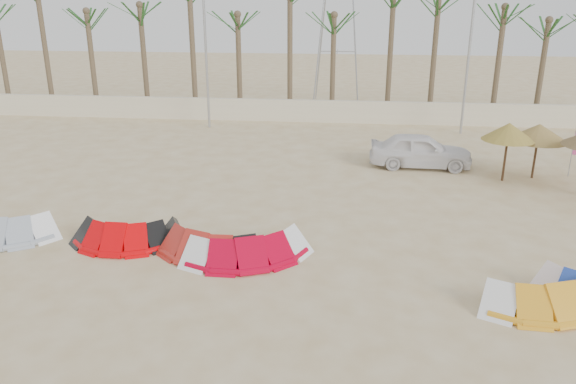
# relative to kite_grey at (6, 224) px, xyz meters

# --- Properties ---
(ground) EXTENTS (120.00, 120.00, 0.00)m
(ground) POSITION_rel_kite_grey_xyz_m (8.79, -4.50, -0.42)
(ground) COLOR beige
(ground) RESTS_ON ground
(boundary_wall) EXTENTS (60.00, 0.30, 1.30)m
(boundary_wall) POSITION_rel_kite_grey_xyz_m (8.79, 17.50, 0.23)
(boundary_wall) COLOR beige
(boundary_wall) RESTS_ON ground
(palm_line) EXTENTS (52.00, 4.00, 7.70)m
(palm_line) POSITION_rel_kite_grey_xyz_m (9.46, 19.00, 6.03)
(palm_line) COLOR brown
(palm_line) RESTS_ON ground
(lamp_b) EXTENTS (1.25, 0.14, 11.00)m
(lamp_b) POSITION_rel_kite_grey_xyz_m (2.83, 15.50, 5.35)
(lamp_b) COLOR #A5A8AD
(lamp_b) RESTS_ON ground
(lamp_c) EXTENTS (1.25, 0.14, 11.00)m
(lamp_c) POSITION_rel_kite_grey_xyz_m (16.83, 15.50, 5.35)
(lamp_c) COLOR #A5A8AD
(lamp_c) RESTS_ON ground
(pylon) EXTENTS (3.00, 3.00, 14.00)m
(pylon) POSITION_rel_kite_grey_xyz_m (9.79, 23.50, -0.42)
(pylon) COLOR #A5A8AD
(pylon) RESTS_ON ground
(kite_grey) EXTENTS (3.55, 1.99, 0.90)m
(kite_grey) POSITION_rel_kite_grey_xyz_m (0.00, 0.00, 0.00)
(kite_grey) COLOR #98A1AC
(kite_grey) RESTS_ON ground
(kite_red_left) EXTENTS (3.12, 1.58, 0.90)m
(kite_red_left) POSITION_rel_kite_grey_xyz_m (3.86, -0.06, -0.00)
(kite_red_left) COLOR #DA0106
(kite_red_left) RESTS_ON ground
(kite_red_mid) EXTENTS (3.90, 2.54, 0.90)m
(kite_red_mid) POSITION_rel_kite_grey_xyz_m (6.52, -0.29, 0.00)
(kite_red_mid) COLOR #AC231B
(kite_red_mid) RESTS_ON ground
(kite_red_right) EXTENTS (4.06, 2.66, 0.90)m
(kite_red_right) POSITION_rel_kite_grey_xyz_m (7.86, -0.51, 0.00)
(kite_red_right) COLOR #B8001D
(kite_red_right) RESTS_ON ground
(kite_orange) EXTENTS (3.84, 2.46, 0.90)m
(kite_orange) POSITION_rel_kite_grey_xyz_m (15.66, -2.34, 0.00)
(kite_orange) COLOR orange
(kite_orange) RESTS_ON ground
(parasol_left) EXTENTS (2.08, 2.08, 2.42)m
(parasol_left) POSITION_rel_kite_grey_xyz_m (17.02, 7.40, 1.64)
(parasol_left) COLOR #4C331E
(parasol_left) RESTS_ON ground
(parasol_right) EXTENTS (2.35, 2.35, 2.29)m
(parasol_right) POSITION_rel_kite_grey_xyz_m (18.34, 7.89, 1.52)
(parasol_right) COLOR #4C331E
(parasol_right) RESTS_ON ground
(car) EXTENTS (4.47, 1.93, 1.50)m
(car) POSITION_rel_kite_grey_xyz_m (13.85, 9.00, 0.33)
(car) COLOR white
(car) RESTS_ON ground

